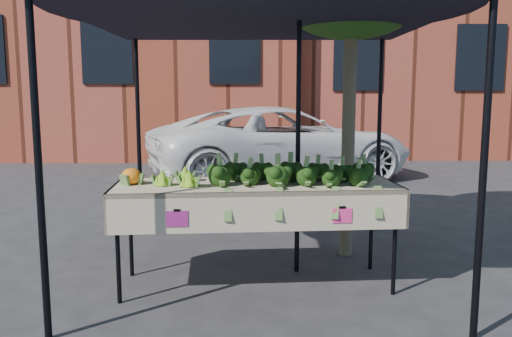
# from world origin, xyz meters

# --- Properties ---
(ground) EXTENTS (90.00, 90.00, 0.00)m
(ground) POSITION_xyz_m (0.00, 0.00, 0.00)
(ground) COLOR #272729
(table) EXTENTS (2.46, 0.99, 0.90)m
(table) POSITION_xyz_m (0.00, -0.11, 0.45)
(table) COLOR #BDAD93
(table) RESTS_ON ground
(canopy) EXTENTS (3.16, 3.16, 2.74)m
(canopy) POSITION_xyz_m (0.04, 0.32, 1.37)
(canopy) COLOR black
(canopy) RESTS_ON ground
(broccoli_heap) EXTENTS (1.45, 0.55, 0.23)m
(broccoli_heap) POSITION_xyz_m (0.33, -0.09, 1.02)
(broccoli_heap) COLOR black
(broccoli_heap) RESTS_ON table
(romanesco_cluster) EXTENTS (0.41, 0.45, 0.18)m
(romanesco_cluster) POSITION_xyz_m (-0.66, -0.13, 0.99)
(romanesco_cluster) COLOR #83B525
(romanesco_cluster) RESTS_ON table
(cauliflower_pair) EXTENTS (0.18, 0.18, 0.16)m
(cauliflower_pair) POSITION_xyz_m (-1.05, -0.16, 0.98)
(cauliflower_pair) COLOR orange
(cauliflower_pair) RESTS_ON table
(vehicle) EXTENTS (2.16, 2.71, 5.13)m
(vehicle) POSITION_xyz_m (0.51, 5.58, 2.56)
(vehicle) COLOR white
(vehicle) RESTS_ON ground
(street_tree) EXTENTS (1.95, 1.95, 3.84)m
(street_tree) POSITION_xyz_m (0.94, 0.76, 1.92)
(street_tree) COLOR #1E4C14
(street_tree) RESTS_ON ground
(building_left) EXTENTS (12.00, 8.00, 9.00)m
(building_left) POSITION_xyz_m (-5.00, 12.00, 4.50)
(building_left) COLOR brown
(building_left) RESTS_ON ground
(building_right) EXTENTS (12.00, 8.00, 8.50)m
(building_right) POSITION_xyz_m (7.00, 12.50, 4.25)
(building_right) COLOR brown
(building_right) RESTS_ON ground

